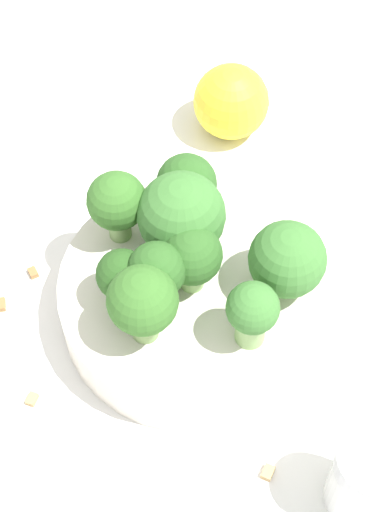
{
  "coord_description": "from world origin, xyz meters",
  "views": [
    {
      "loc": [
        0.27,
        0.1,
        0.51
      ],
      "look_at": [
        0.0,
        0.0,
        0.07
      ],
      "focal_mm": 60.0,
      "sensor_mm": 36.0,
      "label": 1
    }
  ],
  "objects": [
    {
      "name": "ground_plane",
      "position": [
        0.0,
        0.0,
        0.0
      ],
      "size": [
        3.0,
        3.0,
        0.0
      ],
      "primitive_type": "plane",
      "color": "white"
    },
    {
      "name": "bowl",
      "position": [
        0.0,
        0.0,
        0.02
      ],
      "size": [
        0.17,
        0.17,
        0.04
      ],
      "primitive_type": "cylinder",
      "color": "silver",
      "rests_on": "ground_plane"
    },
    {
      "name": "broccoli_floret_0",
      "position": [
        0.03,
        -0.04,
        0.06
      ],
      "size": [
        0.03,
        0.03,
        0.04
      ],
      "color": "#84AD66",
      "rests_on": "bowl"
    },
    {
      "name": "broccoli_floret_1",
      "position": [
        -0.02,
        0.06,
        0.07
      ],
      "size": [
        0.05,
        0.05,
        0.06
      ],
      "color": "#7A9E5B",
      "rests_on": "bowl"
    },
    {
      "name": "broccoli_floret_2",
      "position": [
        -0.0,
        -0.0,
        0.07
      ],
      "size": [
        0.04,
        0.04,
        0.05
      ],
      "color": "#84AD66",
      "rests_on": "bowl"
    },
    {
      "name": "broccoli_floret_3",
      "position": [
        0.04,
        -0.01,
        0.07
      ],
      "size": [
        0.04,
        0.04,
        0.06
      ],
      "color": "#7A9E5B",
      "rests_on": "bowl"
    },
    {
      "name": "broccoli_floret_4",
      "position": [
        -0.06,
        -0.03,
        0.06
      ],
      "size": [
        0.04,
        0.04,
        0.05
      ],
      "color": "#7A9E5B",
      "rests_on": "bowl"
    },
    {
      "name": "broccoli_floret_5",
      "position": [
        0.02,
        0.05,
        0.07
      ],
      "size": [
        0.03,
        0.03,
        0.05
      ],
      "color": "#84AD66",
      "rests_on": "bowl"
    },
    {
      "name": "broccoli_floret_6",
      "position": [
        -0.02,
        -0.06,
        0.07
      ],
      "size": [
        0.04,
        0.04,
        0.06
      ],
      "color": "#7A9E5B",
      "rests_on": "bowl"
    },
    {
      "name": "broccoli_floret_7",
      "position": [
        0.02,
        -0.01,
        0.07
      ],
      "size": [
        0.04,
        0.04,
        0.06
      ],
      "color": "#84AD66",
      "rests_on": "bowl"
    },
    {
      "name": "broccoli_floret_8",
      "position": [
        -0.02,
        -0.02,
        0.07
      ],
      "size": [
        0.06,
        0.06,
        0.06
      ],
      "color": "#84AD66",
      "rests_on": "bowl"
    },
    {
      "name": "pepper_shaker",
      "position": [
        0.08,
        0.14,
        0.03
      ],
      "size": [
        0.04,
        0.04,
        0.06
      ],
      "color": "silver",
      "rests_on": "ground_plane"
    },
    {
      "name": "lemon_wedge",
      "position": [
        -0.17,
        -0.03,
        0.03
      ],
      "size": [
        0.06,
        0.06,
        0.06
      ],
      "primitive_type": "sphere",
      "color": "yellow",
      "rests_on": "ground_plane"
    },
    {
      "name": "almond_crumb_0",
      "position": [
        0.1,
        -0.07,
        0.0
      ],
      "size": [
        0.01,
        0.01,
        0.01
      ],
      "primitive_type": "cube",
      "rotation": [
        0.0,
        0.0,
        3.17
      ],
      "color": "tan",
      "rests_on": "ground_plane"
    },
    {
      "name": "almond_crumb_1",
      "position": [
        0.09,
        0.08,
        0.0
      ],
      "size": [
        0.01,
        0.01,
        0.01
      ],
      "primitive_type": "cube",
      "rotation": [
        0.0,
        0.0,
        6.21
      ],
      "color": "tan",
      "rests_on": "ground_plane"
    },
    {
      "name": "almond_crumb_2",
      "position": [
        0.04,
        -0.12,
        0.0
      ],
      "size": [
        0.01,
        0.01,
        0.01
      ],
      "primitive_type": "cube",
      "rotation": [
        0.0,
        0.0,
        3.65
      ],
      "color": "olive",
      "rests_on": "ground_plane"
    },
    {
      "name": "almond_crumb_4",
      "position": [
        0.01,
        -0.12,
        0.0
      ],
      "size": [
        0.01,
        0.01,
        0.01
      ],
      "primitive_type": "cube",
      "rotation": [
        0.0,
        0.0,
        4.0
      ],
      "color": "olive",
      "rests_on": "ground_plane"
    }
  ]
}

